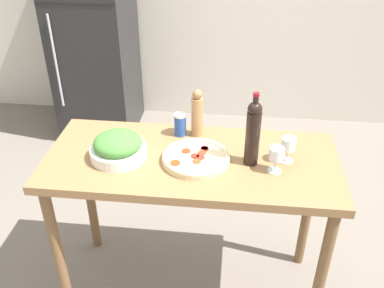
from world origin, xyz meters
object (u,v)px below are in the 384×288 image
Objects in this scene: wine_glass_far at (288,145)px; homemade_pizza at (196,158)px; salt_canister at (180,124)px; wine_glass_near at (276,155)px; wine_bottle at (253,132)px; salad_bowl at (118,147)px; pepper_mill at (197,114)px; refrigerator at (94,39)px.

wine_glass_far is 0.40× the size of homemade_pizza.
salt_canister is (-0.11, 0.24, 0.04)m from homemade_pizza.
homemade_pizza is (-0.38, 0.04, -0.07)m from wine_glass_near.
salad_bowl is at bearing -178.28° from wine_bottle.
wine_bottle reaches higher than homemade_pizza.
wine_bottle is 2.86× the size of wine_glass_far.
wine_glass_near is 1.00× the size of wine_glass_far.
salad_bowl reaches higher than salt_canister.
wine_glass_far is (0.06, 0.09, 0.00)m from wine_glass_near.
pepper_mill reaches higher than homemade_pizza.
wine_bottle is at bearing -39.44° from pepper_mill.
refrigerator is 2.39m from wine_glass_near.
wine_glass_near and wine_glass_far have the same top height.
pepper_mill is at bearing 34.92° from salad_bowl.
refrigerator is at bearing 120.56° from homemade_pizza.
homemade_pizza is (-0.26, -0.02, -0.15)m from wine_bottle.
homemade_pizza is 0.27m from salt_canister.
wine_glass_far is at bearing 3.71° from salad_bowl.
refrigerator is 2.36m from wine_glass_far.
wine_glass_near is at bearing -52.17° from refrigerator.
wine_glass_far reaches higher than homemade_pizza.
wine_glass_near is 0.40× the size of homemade_pizza.
homemade_pizza is at bearing 0.54° from salad_bowl.
refrigerator is 6.33× the size of salad_bowl.
refrigerator is at bearing 130.37° from wine_glass_far.
salt_canister is at bearing 114.44° from homemade_pizza.
wine_glass_far is 0.58m from salt_canister.
salt_canister is at bearing -174.20° from pepper_mill.
wine_glass_far is 0.49× the size of pepper_mill.
wine_glass_near is at bearing -2.93° from salad_bowl.
wine_glass_near is 0.47× the size of salad_bowl.
refrigerator is 4.75× the size of wine_bottle.
pepper_mill is (1.07, -1.60, 0.17)m from refrigerator.
wine_bottle reaches higher than wine_glass_near.
salad_bowl reaches higher than homemade_pizza.
pepper_mill is at bearing 5.80° from salt_canister.
salt_canister reaches higher than homemade_pizza.
pepper_mill reaches higher than salad_bowl.
wine_glass_near is 0.76m from salad_bowl.
salad_bowl is 0.85× the size of homemade_pizza.
wine_bottle is 2.98× the size of salt_canister.
refrigerator is 1.93m from pepper_mill.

